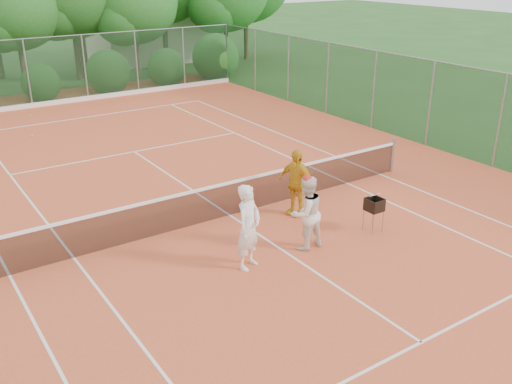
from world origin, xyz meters
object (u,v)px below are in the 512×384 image
(player_center_grp, at_px, (306,213))
(player_yellow, at_px, (296,183))
(player_white, at_px, (249,227))
(ball_hopper, at_px, (374,205))

(player_center_grp, distance_m, player_yellow, 1.86)
(player_white, bearing_deg, player_center_grp, -25.49)
(ball_hopper, bearing_deg, player_white, 173.36)
(player_white, bearing_deg, ball_hopper, -29.43)
(player_white, relative_size, ball_hopper, 2.24)
(ball_hopper, bearing_deg, player_yellow, 115.47)
(player_white, relative_size, player_center_grp, 1.07)
(player_center_grp, bearing_deg, player_white, -179.60)
(player_center_grp, bearing_deg, ball_hopper, -6.74)
(player_center_grp, relative_size, ball_hopper, 2.10)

